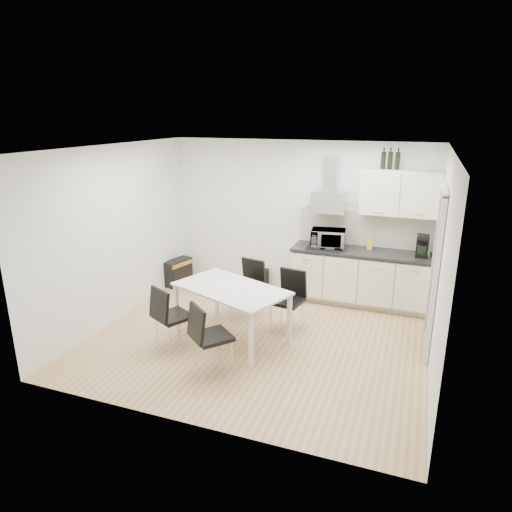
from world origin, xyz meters
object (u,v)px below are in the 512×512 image
at_px(chair_far_left, 247,289).
at_px(chair_near_right, 212,337).
at_px(kitchenette, 365,255).
at_px(guitar_amp, 178,272).
at_px(dining_table, 231,293).
at_px(floor_speaker, 264,278).
at_px(chair_near_left, 174,317).
at_px(chair_far_right, 287,302).

bearing_deg(chair_far_left, chair_near_right, 109.01).
distance_m(kitchenette, chair_near_right, 3.09).
bearing_deg(kitchenette, guitar_amp, -175.66).
bearing_deg(kitchenette, dining_table, -129.60).
height_order(kitchenette, guitar_amp, kitchenette).
xyz_separation_m(chair_near_right, floor_speaker, (-0.36, 2.88, -0.28)).
bearing_deg(chair_near_right, chair_near_left, -165.28).
xyz_separation_m(chair_far_right, chair_near_left, (-1.26, -1.01, 0.00)).
distance_m(chair_near_right, floor_speaker, 2.92).
relative_size(chair_far_right, floor_speaker, 2.75).
bearing_deg(chair_far_right, chair_near_left, 48.48).
height_order(chair_near_right, guitar_amp, chair_near_right).
bearing_deg(chair_far_left, floor_speaker, -69.56).
bearing_deg(chair_near_left, chair_far_left, 93.85).
bearing_deg(floor_speaker, chair_near_left, -116.84).
xyz_separation_m(chair_far_right, guitar_amp, (-2.41, 1.11, -0.21)).
relative_size(dining_table, floor_speaker, 5.43).
bearing_deg(chair_near_left, guitar_amp, 146.00).
distance_m(kitchenette, chair_far_left, 1.99).
xyz_separation_m(chair_near_right, guitar_amp, (-1.88, 2.47, -0.21)).
bearing_deg(chair_far_right, guitar_amp, -15.01).
bearing_deg(kitchenette, floor_speaker, 174.68).
relative_size(kitchenette, chair_near_left, 2.86).
xyz_separation_m(chair_far_left, floor_speaker, (-0.18, 1.29, -0.28)).
bearing_deg(chair_far_right, chair_far_left, -8.91).
distance_m(kitchenette, floor_speaker, 1.91).
distance_m(chair_far_right, guitar_amp, 2.67).
xyz_separation_m(dining_table, chair_near_left, (-0.61, -0.52, -0.24)).
relative_size(chair_far_left, chair_near_left, 1.00).
height_order(dining_table, chair_far_right, chair_far_right).
relative_size(guitar_amp, floor_speaker, 1.86).
bearing_deg(dining_table, chair_near_right, -60.60).
height_order(kitchenette, chair_near_left, kitchenette).
bearing_deg(chair_far_right, dining_table, 47.13).
height_order(kitchenette, floor_speaker, kitchenette).
relative_size(kitchenette, floor_speaker, 7.87).
bearing_deg(guitar_amp, floor_speaker, 29.11).
bearing_deg(chair_far_right, floor_speaker, -50.08).
bearing_deg(dining_table, floor_speaker, 118.26).
xyz_separation_m(chair_far_left, chair_far_right, (0.71, -0.24, 0.00)).
distance_m(dining_table, floor_speaker, 2.10).
relative_size(chair_near_left, chair_near_right, 1.00).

